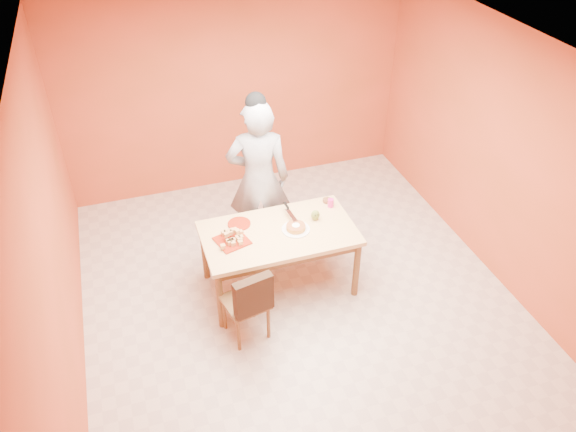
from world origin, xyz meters
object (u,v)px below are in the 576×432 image
object	(u,v)px
magenta_glass	(331,203)
dining_chair	(246,301)
dining_table	(279,239)
person	(259,180)
egg_ornament	(315,215)
sponge_cake	(296,227)
checker_tin	(327,201)
pastry_platter	(232,241)
red_dinner_plate	(239,224)

from	to	relation	value
magenta_glass	dining_chair	bearing A→B (deg)	-145.36
dining_table	person	size ratio (longest dim) A/B	0.83
person	egg_ornament	distance (m)	0.79
sponge_cake	checker_tin	bearing A→B (deg)	36.90
dining_chair	egg_ornament	world-z (taller)	dining_chair
dining_chair	egg_ornament	bearing A→B (deg)	22.61
dining_chair	checker_tin	size ratio (longest dim) A/B	8.58
person	checker_tin	world-z (taller)	person
pastry_platter	checker_tin	xyz separation A→B (m)	(1.18, 0.35, 0.01)
egg_ornament	magenta_glass	size ratio (longest dim) A/B	1.26
red_dinner_plate	checker_tin	bearing A→B (deg)	5.38
magenta_glass	checker_tin	xyz separation A→B (m)	(0.00, 0.10, -0.03)
sponge_cake	magenta_glass	world-z (taller)	magenta_glass
egg_ornament	person	bearing A→B (deg)	136.15
person	sponge_cake	size ratio (longest dim) A/B	9.55
sponge_cake	magenta_glass	distance (m)	0.57
person	magenta_glass	world-z (taller)	person
pastry_platter	red_dinner_plate	world-z (taller)	pastry_platter
egg_ornament	checker_tin	world-z (taller)	egg_ornament
sponge_cake	egg_ornament	bearing A→B (deg)	22.06
person	sponge_cake	world-z (taller)	person
sponge_cake	magenta_glass	xyz separation A→B (m)	(0.50, 0.28, 0.01)
dining_table	checker_tin	bearing A→B (deg)	27.14
dining_table	egg_ornament	xyz separation A→B (m)	(0.43, 0.08, 0.15)
sponge_cake	red_dinner_plate	bearing A→B (deg)	152.68
person	pastry_platter	world-z (taller)	person
person	sponge_cake	bearing A→B (deg)	116.66
dining_table	pastry_platter	distance (m)	0.51
red_dinner_plate	sponge_cake	size ratio (longest dim) A/B	1.20
egg_ornament	magenta_glass	world-z (taller)	egg_ornament
red_dinner_plate	magenta_glass	distance (m)	1.04
dining_chair	red_dinner_plate	distance (m)	0.90
dining_chair	magenta_glass	distance (m)	1.50
sponge_cake	checker_tin	distance (m)	0.63
dining_chair	sponge_cake	bearing A→B (deg)	26.38
sponge_cake	magenta_glass	bearing A→B (deg)	29.14
pastry_platter	magenta_glass	world-z (taller)	magenta_glass
red_dinner_plate	magenta_glass	bearing A→B (deg)	0.06
dining_table	dining_chair	world-z (taller)	dining_chair
pastry_platter	egg_ornament	distance (m)	0.94
egg_ornament	pastry_platter	bearing A→B (deg)	-163.23
magenta_glass	checker_tin	distance (m)	0.10
pastry_platter	sponge_cake	bearing A→B (deg)	-1.87
person	red_dinner_plate	world-z (taller)	person
person	magenta_glass	size ratio (longest dim) A/B	20.18
magenta_glass	pastry_platter	bearing A→B (deg)	-167.69
dining_chair	sponge_cake	distance (m)	0.95
sponge_cake	checker_tin	world-z (taller)	sponge_cake
dining_table	dining_chair	distance (m)	0.81
egg_ornament	magenta_glass	xyz separation A→B (m)	(0.25, 0.18, -0.01)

